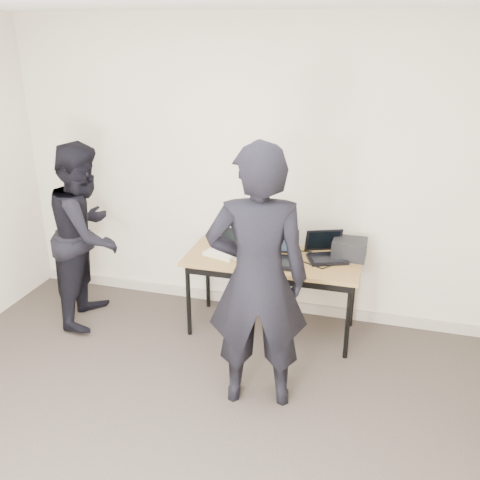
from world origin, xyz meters
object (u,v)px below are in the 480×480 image
at_px(equipment_box, 349,249).
at_px(laptop_center, 277,254).
at_px(person_observer, 87,234).
at_px(desk, 272,264).
at_px(laptop_right, 326,252).
at_px(laptop_beige, 226,248).
at_px(leather_satchel, 259,233).
at_px(person_typist, 257,280).

bearing_deg(equipment_box, laptop_center, -157.63).
distance_m(equipment_box, person_observer, 2.34).
relative_size(desk, laptop_right, 3.66).
relative_size(laptop_beige, equipment_box, 1.25).
relative_size(leather_satchel, person_observer, 0.23).
height_order(laptop_right, person_typist, person_typist).
xyz_separation_m(desk, equipment_box, (0.63, 0.19, 0.14)).
distance_m(desk, person_observer, 1.69).
relative_size(laptop_center, laptop_right, 0.89).
bearing_deg(desk, laptop_right, 15.62).
xyz_separation_m(leather_satchel, equipment_box, (0.81, -0.04, -0.05)).
height_order(laptop_beige, person_observer, person_observer).
height_order(desk, equipment_box, equipment_box).
bearing_deg(laptop_beige, desk, 18.28).
relative_size(laptop_center, equipment_box, 1.29).
relative_size(laptop_beige, laptop_right, 0.86).
distance_m(desk, leather_satchel, 0.35).
bearing_deg(laptop_right, desk, 173.93).
bearing_deg(leather_satchel, equipment_box, 3.66).
height_order(equipment_box, person_typist, person_typist).
bearing_deg(person_observer, laptop_right, -91.72).
xyz_separation_m(laptop_beige, laptop_center, (0.47, -0.04, 0.01)).
bearing_deg(leather_satchel, laptop_beige, -129.50).
relative_size(equipment_box, person_observer, 0.17).
relative_size(desk, laptop_beige, 4.25).
relative_size(laptop_right, equipment_box, 1.45).
relative_size(laptop_right, leather_satchel, 1.09).
bearing_deg(laptop_beige, equipment_box, 28.08).
bearing_deg(person_observer, laptop_center, -95.54).
distance_m(laptop_center, equipment_box, 0.63).
bearing_deg(laptop_center, desk, 130.12).
bearing_deg(laptop_right, leather_satchel, 148.55).
relative_size(desk, equipment_box, 5.32).
bearing_deg(equipment_box, desk, -163.06).
distance_m(equipment_box, person_typist, 1.26).
bearing_deg(equipment_box, laptop_right, -161.26).
bearing_deg(laptop_right, person_observer, 166.36).
bearing_deg(person_typist, laptop_center, -99.54).
relative_size(person_typist, person_observer, 1.16).
distance_m(laptop_beige, laptop_center, 0.47).
height_order(desk, leather_satchel, leather_satchel).
distance_m(desk, laptop_beige, 0.43).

